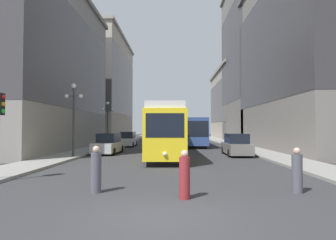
# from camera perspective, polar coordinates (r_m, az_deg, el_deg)

# --- Properties ---
(ground_plane) EXTENTS (200.00, 200.00, 0.00)m
(ground_plane) POSITION_cam_1_polar(r_m,az_deg,el_deg) (7.54, -1.37, -19.30)
(ground_plane) COLOR #303033
(sidewalk_left) EXTENTS (2.75, 120.00, 0.15)m
(sidewalk_left) POSITION_cam_1_polar(r_m,az_deg,el_deg) (47.99, -8.97, -4.31)
(sidewalk_left) COLOR gray
(sidewalk_left) RESTS_ON ground
(sidewalk_right) EXTENTS (2.75, 120.00, 0.15)m
(sidewalk_right) POSITION_cam_1_polar(r_m,az_deg,el_deg) (47.88, 10.79, -4.31)
(sidewalk_right) COLOR gray
(sidewalk_right) RESTS_ON ground
(streetcar) EXTENTS (2.93, 13.90, 3.89)m
(streetcar) POSITION_cam_1_polar(r_m,az_deg,el_deg) (22.61, -0.45, -2.15)
(streetcar) COLOR black
(streetcar) RESTS_ON ground
(transit_bus) EXTENTS (2.64, 12.75, 3.45)m
(transit_bus) POSITION_cam_1_polar(r_m,az_deg,el_deg) (36.00, 5.25, -2.22)
(transit_bus) COLOR black
(transit_bus) RESTS_ON ground
(parked_car_left_near) EXTENTS (2.06, 4.72, 1.82)m
(parked_car_left_near) POSITION_cam_1_polar(r_m,az_deg,el_deg) (25.22, -12.18, -4.92)
(parked_car_left_near) COLOR black
(parked_car_left_near) RESTS_ON ground
(parked_car_left_mid) EXTENTS (1.89, 4.99, 1.82)m
(parked_car_left_mid) POSITION_cam_1_polar(r_m,az_deg,el_deg) (35.14, -8.32, -4.02)
(parked_car_left_mid) COLOR black
(parked_car_left_mid) RESTS_ON ground
(parked_car_right_far) EXTENTS (1.94, 4.86, 1.82)m
(parked_car_right_far) POSITION_cam_1_polar(r_m,az_deg,el_deg) (23.87, 13.93, -5.09)
(parked_car_right_far) COLOR black
(parked_car_right_far) RESTS_ON ground
(pedestrian_crossing_near) EXTENTS (0.35, 0.35, 1.57)m
(pedestrian_crossing_near) POSITION_cam_1_polar(r_m,az_deg,el_deg) (9.08, 3.45, -11.50)
(pedestrian_crossing_near) COLOR maroon
(pedestrian_crossing_near) RESTS_ON ground
(pedestrian_crossing_far) EXTENTS (0.36, 0.36, 1.59)m
(pedestrian_crossing_far) POSITION_cam_1_polar(r_m,az_deg,el_deg) (10.86, 25.17, -9.68)
(pedestrian_crossing_far) COLOR #4C4C56
(pedestrian_crossing_far) RESTS_ON ground
(pedestrian_on_sidewalk) EXTENTS (0.37, 0.37, 1.65)m
(pedestrian_on_sidewalk) POSITION_cam_1_polar(r_m,az_deg,el_deg) (10.24, -14.67, -10.13)
(pedestrian_on_sidewalk) COLOR #4C4C56
(pedestrian_on_sidewalk) RESTS_ON ground
(lamp_post_left_near) EXTENTS (1.41, 0.36, 5.58)m
(lamp_post_left_near) POSITION_cam_1_polar(r_m,az_deg,el_deg) (22.43, -18.96, 2.31)
(lamp_post_left_near) COLOR #333338
(lamp_post_left_near) RESTS_ON sidewalk_left
(lamp_post_left_far) EXTENTS (1.41, 0.36, 5.24)m
(lamp_post_left_far) POSITION_cam_1_polar(r_m,az_deg,el_deg) (32.77, -12.40, 0.67)
(lamp_post_left_far) COLOR #333338
(lamp_post_left_far) RESTS_ON sidewalk_left
(building_left_corner) EXTENTS (11.58, 22.43, 20.17)m
(building_left_corner) POSITION_cam_1_polar(r_m,az_deg,el_deg) (56.75, -14.56, 6.55)
(building_left_corner) COLOR #A89E8E
(building_left_corner) RESTS_ON ground
(building_left_midblock) EXTENTS (13.10, 22.09, 17.10)m
(building_left_midblock) POSITION_cam_1_polar(r_m,az_deg,el_deg) (33.33, -28.18, 9.74)
(building_left_midblock) COLOR gray
(building_left_midblock) RESTS_ON ground
(building_right_corner) EXTENTS (13.67, 20.80, 19.82)m
(building_right_corner) POSITION_cam_1_polar(r_m,az_deg,el_deg) (33.36, 30.24, 12.25)
(building_right_corner) COLOR slate
(building_right_corner) RESTS_ON ground
(building_right_midblock) EXTENTS (16.26, 16.67, 26.40)m
(building_right_midblock) POSITION_cam_1_polar(r_m,az_deg,el_deg) (49.54, 21.90, 11.63)
(building_right_midblock) COLOR slate
(building_right_midblock) RESTS_ON ground
(building_right_far) EXTENTS (14.90, 20.87, 14.63)m
(building_right_far) POSITION_cam_1_polar(r_m,az_deg,el_deg) (61.60, 16.76, 3.23)
(building_right_far) COLOR #A89E8E
(building_right_far) RESTS_ON ground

